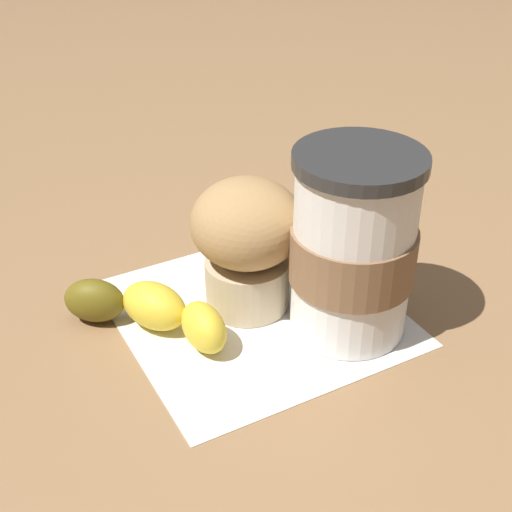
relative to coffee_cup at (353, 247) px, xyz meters
name	(u,v)px	position (x,y,z in m)	size (l,w,h in m)	color
ground_plane	(256,313)	(0.06, -0.05, -0.07)	(3.00, 3.00, 0.00)	#936D47
paper_napkin	(256,313)	(0.06, -0.05, -0.07)	(0.21, 0.21, 0.00)	white
coffee_cup	(353,247)	(0.00, 0.00, 0.00)	(0.10, 0.10, 0.15)	white
muffin	(248,239)	(0.05, -0.06, -0.01)	(0.09, 0.09, 0.11)	beige
banana	(151,310)	(0.14, -0.07, -0.05)	(0.11, 0.12, 0.04)	yellow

